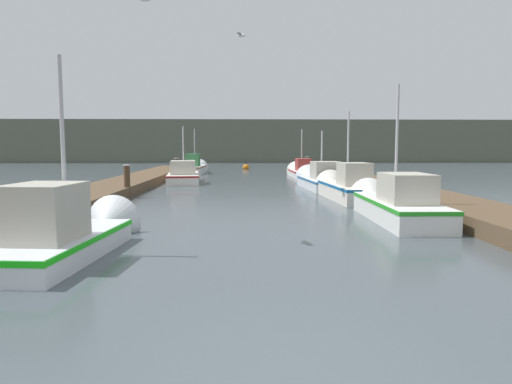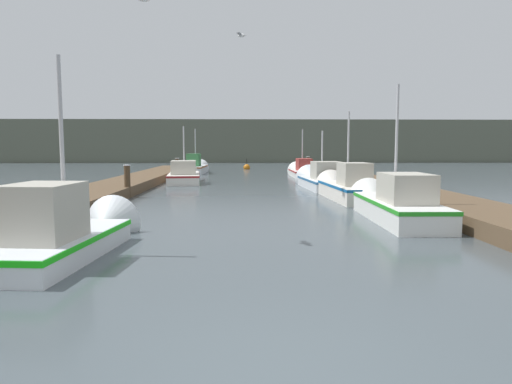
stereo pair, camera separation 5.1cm
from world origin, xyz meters
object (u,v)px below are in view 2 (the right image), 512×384
object	(u,v)px
fishing_boat_1	(392,203)
seagull_1	(241,35)
channel_buoy	(247,167)
mooring_piling_1	(308,164)
fishing_boat_2	(346,187)
fishing_boat_5	(301,171)
fishing_boat_3	(320,180)
mooring_piling_2	(177,167)
fishing_boat_0	(71,231)
mooring_piling_0	(127,181)
fishing_boat_4	(184,175)
fishing_boat_6	(196,167)

from	to	relation	value
fishing_boat_1	seagull_1	distance (m)	7.79
fishing_boat_1	channel_buoy	xyz separation A→B (m)	(-4.09, 28.88, -0.28)
mooring_piling_1	fishing_boat_1	bearing A→B (deg)	-92.56
fishing_boat_2	seagull_1	bearing A→B (deg)	-157.12
fishing_boat_5	fishing_boat_3	bearing A→B (deg)	-91.58
mooring_piling_2	fishing_boat_1	bearing A→B (deg)	-64.03
fishing_boat_0	fishing_boat_5	distance (m)	24.57
fishing_boat_1	mooring_piling_0	distance (m)	10.71
fishing_boat_2	seagull_1	size ratio (longest dim) A/B	10.32
channel_buoy	mooring_piling_2	bearing A→B (deg)	-115.00
fishing_boat_4	fishing_boat_5	bearing A→B (deg)	27.05
fishing_boat_5	seagull_1	bearing A→B (deg)	-105.09
seagull_1	mooring_piling_1	bearing A→B (deg)	11.82
fishing_boat_1	fishing_boat_4	world-z (taller)	fishing_boat_1
fishing_boat_4	seagull_1	world-z (taller)	seagull_1
channel_buoy	fishing_boat_0	bearing A→B (deg)	-96.47
fishing_boat_4	channel_buoy	world-z (taller)	fishing_boat_4
fishing_boat_0	seagull_1	bearing A→B (deg)	70.35
fishing_boat_0	fishing_boat_6	xyz separation A→B (m)	(-0.31, 27.29, 0.02)
mooring_piling_2	channel_buoy	world-z (taller)	mooring_piling_2
fishing_boat_0	seagull_1	xyz separation A→B (m)	(3.39, 7.37, 5.56)
fishing_boat_2	channel_buoy	world-z (taller)	fishing_boat_2
fishing_boat_0	fishing_boat_5	xyz separation A→B (m)	(7.58, 23.37, -0.06)
mooring_piling_0	channel_buoy	distance (m)	23.90
fishing_boat_2	fishing_boat_4	size ratio (longest dim) A/B	0.88
fishing_boat_6	mooring_piling_0	size ratio (longest dim) A/B	4.45
fishing_boat_0	fishing_boat_4	world-z (taller)	fishing_boat_0
mooring_piling_2	channel_buoy	size ratio (longest dim) A/B	1.19
fishing_boat_0	mooring_piling_0	bearing A→B (deg)	102.78
fishing_boat_3	fishing_boat_4	world-z (taller)	fishing_boat_4
mooring_piling_0	fishing_boat_4	bearing A→B (deg)	82.06
fishing_boat_5	fishing_boat_6	distance (m)	8.81
fishing_boat_6	fishing_boat_4	bearing A→B (deg)	-87.19
fishing_boat_0	fishing_boat_4	distance (m)	18.40
fishing_boat_3	fishing_boat_2	bearing A→B (deg)	-90.29
fishing_boat_5	channel_buoy	size ratio (longest dim) A/B	5.08
mooring_piling_1	channel_buoy	size ratio (longest dim) A/B	1.12
fishing_boat_3	fishing_boat_6	bearing A→B (deg)	117.45
mooring_piling_1	channel_buoy	world-z (taller)	mooring_piling_1
fishing_boat_2	mooring_piling_1	bearing A→B (deg)	83.44
fishing_boat_1	fishing_boat_4	bearing A→B (deg)	120.17
fishing_boat_4	fishing_boat_6	world-z (taller)	fishing_boat_6
fishing_boat_0	fishing_boat_6	size ratio (longest dim) A/B	0.80
fishing_boat_4	fishing_boat_6	size ratio (longest dim) A/B	1.05
fishing_boat_1	fishing_boat_2	distance (m)	5.26
fishing_boat_4	mooring_piling_0	xyz separation A→B (m)	(-1.21, -8.69, 0.27)
fishing_boat_3	channel_buoy	size ratio (longest dim) A/B	5.35
fishing_boat_0	mooring_piling_2	world-z (taller)	fishing_boat_0
fishing_boat_2	fishing_boat_6	size ratio (longest dim) A/B	0.93
mooring_piling_1	seagull_1	size ratio (longest dim) A/B	2.27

